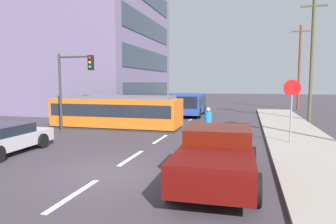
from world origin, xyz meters
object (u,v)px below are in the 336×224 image
object	(u,v)px
streetcar_tram	(117,111)
pickup_truck_parked	(217,155)
pedestrian_crossing	(208,122)
utility_pole_far	(299,66)
parked_sedan_near	(1,139)
traffic_light_mast	(73,77)
city_bus	(188,103)
parked_sedan_mid	(115,112)
stop_sign	(292,98)
utility_pole_mid	(312,58)

from	to	relation	value
streetcar_tram	pickup_truck_parked	xyz separation A→B (m)	(7.25, -9.09, -0.26)
pedestrian_crossing	utility_pole_far	world-z (taller)	utility_pole_far
pedestrian_crossing	parked_sedan_near	size ratio (longest dim) A/B	0.38
pickup_truck_parked	traffic_light_mast	size ratio (longest dim) A/B	1.11
city_bus	parked_sedan_mid	xyz separation A→B (m)	(-5.02, -4.14, -0.44)
city_bus	parked_sedan_mid	size ratio (longest dim) A/B	1.30
streetcar_tram	stop_sign	world-z (taller)	stop_sign
pickup_truck_parked	pedestrian_crossing	bearing A→B (deg)	99.67
parked_sedan_mid	utility_pole_mid	distance (m)	15.25
city_bus	parked_sedan_near	xyz separation A→B (m)	(-4.66, -15.85, -0.44)
parked_sedan_mid	utility_pole_far	world-z (taller)	utility_pole_far
parked_sedan_near	traffic_light_mast	size ratio (longest dim) A/B	0.96
parked_sedan_near	stop_sign	xyz separation A→B (m)	(11.59, 4.77, 1.57)
streetcar_tram	pickup_truck_parked	world-z (taller)	streetcar_tram
utility_pole_far	parked_sedan_mid	bearing A→B (deg)	-140.92
streetcar_tram	parked_sedan_near	distance (m)	7.92
pedestrian_crossing	parked_sedan_mid	bearing A→B (deg)	139.72
pedestrian_crossing	stop_sign	distance (m)	3.99
pickup_truck_parked	stop_sign	bearing A→B (deg)	65.82
pedestrian_crossing	parked_sedan_near	xyz separation A→B (m)	(-7.80, -4.79, -0.32)
streetcar_tram	traffic_light_mast	distance (m)	3.45
city_bus	traffic_light_mast	world-z (taller)	traffic_light_mast
stop_sign	pickup_truck_parked	bearing A→B (deg)	-114.18
utility_pole_mid	parked_sedan_mid	bearing A→B (deg)	-169.50
streetcar_tram	pickup_truck_parked	distance (m)	11.63
parked_sedan_near	traffic_light_mast	bearing A→B (deg)	91.07
traffic_light_mast	utility_pole_mid	xyz separation A→B (m)	(14.20, 8.77, 1.49)
pedestrian_crossing	pickup_truck_parked	bearing A→B (deg)	-80.33
stop_sign	streetcar_tram	bearing A→B (deg)	163.43
parked_sedan_mid	stop_sign	distance (m)	13.90
parked_sedan_near	stop_sign	size ratio (longest dim) A/B	1.52
pickup_truck_parked	traffic_light_mast	distance (m)	11.58
traffic_light_mast	utility_pole_far	size ratio (longest dim) A/B	0.52
pickup_truck_parked	city_bus	bearing A→B (deg)	103.66
city_bus	parked_sedan_near	distance (m)	16.52
streetcar_tram	utility_pole_mid	size ratio (longest dim) A/B	0.91
pickup_truck_parked	parked_sedan_mid	world-z (taller)	pickup_truck_parked
pedestrian_crossing	city_bus	bearing A→B (deg)	105.82
parked_sedan_mid	utility_pole_mid	world-z (taller)	utility_pole_mid
stop_sign	city_bus	bearing A→B (deg)	122.00
city_bus	traffic_light_mast	distance (m)	11.49
parked_sedan_mid	traffic_light_mast	distance (m)	6.61
traffic_light_mast	utility_pole_mid	world-z (taller)	utility_pole_mid
parked_sedan_near	utility_pole_mid	distance (m)	20.54
city_bus	stop_sign	size ratio (longest dim) A/B	1.93
pedestrian_crossing	utility_pole_far	bearing A→B (deg)	70.20
parked_sedan_near	utility_pole_mid	xyz separation A→B (m)	(14.10, 14.38, 4.04)
pedestrian_crossing	traffic_light_mast	size ratio (longest dim) A/B	0.37
parked_sedan_mid	stop_sign	bearing A→B (deg)	-30.13
pickup_truck_parked	parked_sedan_near	world-z (taller)	pickup_truck_parked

